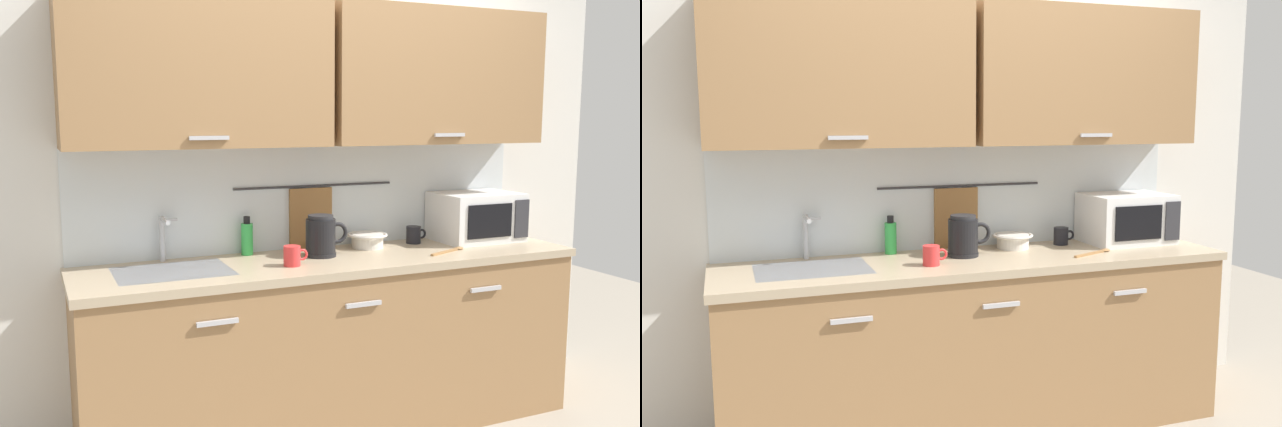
{
  "view_description": "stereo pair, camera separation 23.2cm",
  "coord_description": "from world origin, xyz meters",
  "views": [
    {
      "loc": [
        -1.39,
        -2.67,
        1.59
      ],
      "look_at": [
        -0.07,
        0.33,
        1.12
      ],
      "focal_mm": 37.74,
      "sensor_mm": 36.0,
      "label": 1
    },
    {
      "loc": [
        -1.17,
        -2.76,
        1.59
      ],
      "look_at": [
        -0.07,
        0.33,
        1.12
      ],
      "focal_mm": 37.74,
      "sensor_mm": 36.0,
      "label": 2
    }
  ],
  "objects": [
    {
      "name": "counter_unit",
      "position": [
        -0.01,
        0.3,
        0.46
      ],
      "size": [
        2.53,
        0.64,
        0.9
      ],
      "color": "#997047",
      "rests_on": "ground"
    },
    {
      "name": "sink_faucet",
      "position": [
        -0.8,
        0.53,
        1.04
      ],
      "size": [
        0.09,
        0.17,
        0.22
      ],
      "color": "#B2B5BA",
      "rests_on": "counter_unit"
    },
    {
      "name": "electric_kettle",
      "position": [
        -0.05,
        0.35,
        1.0
      ],
      "size": [
        0.23,
        0.16,
        0.21
      ],
      "color": "black",
      "rests_on": "counter_unit"
    },
    {
      "name": "mug_near_sink",
      "position": [
        -0.26,
        0.2,
        0.95
      ],
      "size": [
        0.12,
        0.08,
        0.09
      ],
      "color": "red",
      "rests_on": "counter_unit"
    },
    {
      "name": "back_wall_assembly",
      "position": [
        -0.0,
        0.53,
        1.52
      ],
      "size": [
        3.7,
        0.41,
        2.5
      ],
      "color": "silver",
      "rests_on": "ground"
    },
    {
      "name": "mixing_bowl",
      "position": [
        0.26,
        0.46,
        0.94
      ],
      "size": [
        0.21,
        0.21,
        0.08
      ],
      "color": "silver",
      "rests_on": "counter_unit"
    },
    {
      "name": "dish_soap_bottle",
      "position": [
        -0.38,
        0.54,
        0.99
      ],
      "size": [
        0.06,
        0.06,
        0.2
      ],
      "color": "green",
      "rests_on": "counter_unit"
    },
    {
      "name": "microwave",
      "position": [
        0.93,
        0.41,
        1.04
      ],
      "size": [
        0.46,
        0.35,
        0.27
      ],
      "color": "white",
      "rests_on": "counter_unit"
    },
    {
      "name": "wooden_spoon",
      "position": [
        0.61,
        0.19,
        0.91
      ],
      "size": [
        0.27,
        0.13,
        0.01
      ],
      "color": "#9E7042",
      "rests_on": "counter_unit"
    },
    {
      "name": "mug_by_kettle",
      "position": [
        0.56,
        0.46,
        0.95
      ],
      "size": [
        0.12,
        0.08,
        0.09
      ],
      "color": "black",
      "rests_on": "counter_unit"
    }
  ]
}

